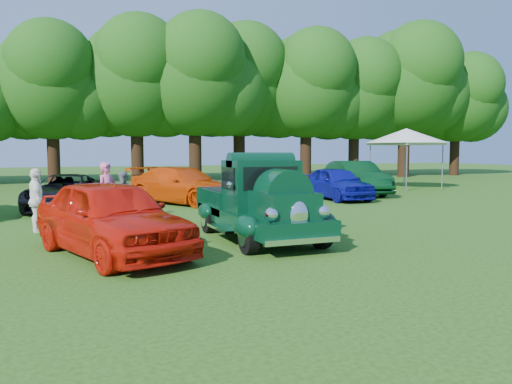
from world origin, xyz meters
name	(u,v)px	position (x,y,z in m)	size (l,w,h in m)	color
ground	(246,241)	(0.00, 0.00, 0.00)	(120.00, 120.00, 0.00)	#1E4610
hero_pickup	(257,205)	(0.37, 0.17, 0.84)	(2.30, 4.94, 1.93)	black
red_convertible	(111,217)	(-3.15, -0.52, 0.79)	(1.87, 4.65, 1.58)	red
back_car_black	(66,192)	(-3.90, 8.08, 0.65)	(2.17, 4.71, 1.31)	black
back_car_orange	(183,185)	(0.58, 8.84, 0.75)	(2.09, 5.15, 1.49)	#C33906
back_car_blue	(337,183)	(7.29, 8.01, 0.73)	(1.71, 4.26, 1.45)	#0C0D84
back_car_green	(355,178)	(9.40, 9.78, 0.82)	(1.74, 5.00, 1.65)	black
spectator_pink	(107,193)	(-2.81, 4.15, 0.91)	(0.66, 0.44, 1.82)	#D05586
spectator_grey	(124,195)	(-2.23, 4.98, 0.75)	(0.73, 0.57, 1.51)	slate
spectator_white	(36,200)	(-4.70, 3.22, 0.85)	(1.00, 0.42, 1.70)	white
canopy_tent	(406,136)	(14.28, 12.15, 2.97)	(5.16, 5.16, 3.41)	silver
tree_line	(137,79)	(1.01, 23.44, 6.96)	(62.55, 10.47, 12.29)	#301E10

